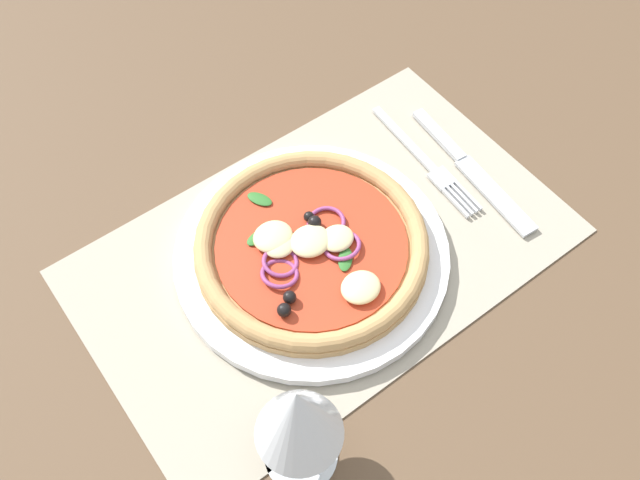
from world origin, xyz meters
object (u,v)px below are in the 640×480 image
Objects in this scene: knife at (472,170)px; plate at (312,254)px; wine_glass at (298,417)px; pizza at (312,246)px; fork at (428,164)px.

plate is at bearing -89.71° from knife.
wine_glass reaches higher than knife.
plate is at bearing -137.70° from pizza.
knife is at bearing 46.51° from fork.
fork is at bearing -173.86° from plate.
wine_glass is (30.15, 17.43, 9.44)cm from fork.
wine_glass is at bearing -56.46° from fork.
knife is 37.41cm from wine_glass.
plate is at bearing -80.34° from fork.
wine_glass is at bearing -62.63° from knife.
plate is 17.61cm from fork.
plate is 21.99cm from wine_glass.
wine_glass is at bearing 50.87° from plate.
knife is (-3.28, 3.52, 0.03)cm from fork.
pizza reaches higher than plate.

